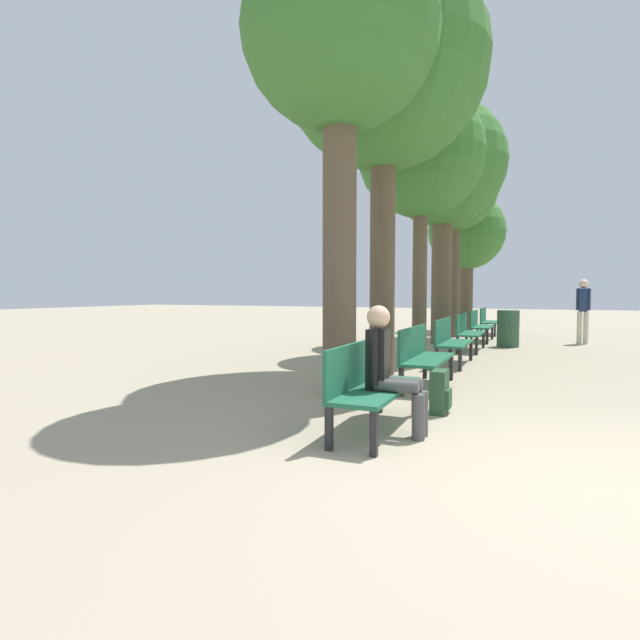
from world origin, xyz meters
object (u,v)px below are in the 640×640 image
(tree_row_0, at_px, (340,39))
(person_seated, at_px, (389,366))
(tree_row_4, at_px, (456,191))
(pedestrian_far, at_px, (583,307))
(bench_row_4, at_px, (479,324))
(tree_row_3, at_px, (443,166))
(bench_row_3, at_px, (467,330))
(tree_row_1, at_px, (384,68))
(tree_row_2, at_px, (421,156))
(bench_row_1, at_px, (422,353))
(bench_row_0, at_px, (368,381))
(backpack, at_px, (440,392))
(trash_bin, at_px, (508,329))
(tree_row_5, at_px, (467,234))
(bench_row_5, at_px, (487,319))
(bench_row_2, at_px, (450,339))

(tree_row_0, relative_size, person_seated, 4.82)
(tree_row_4, relative_size, pedestrian_far, 3.36)
(bench_row_4, xyz_separation_m, tree_row_3, (-0.86, -0.98, 4.15))
(bench_row_3, bearing_deg, tree_row_1, -102.20)
(tree_row_4, height_order, pedestrian_far, tree_row_4)
(tree_row_2, bearing_deg, tree_row_3, 90.00)
(tree_row_0, height_order, tree_row_2, tree_row_0)
(bench_row_1, height_order, tree_row_3, tree_row_3)
(bench_row_0, height_order, backpack, bench_row_0)
(tree_row_0, bearing_deg, trash_bin, 76.83)
(tree_row_4, xyz_separation_m, person_seated, (1.09, -10.97, -3.75))
(bench_row_0, xyz_separation_m, tree_row_5, (-0.86, 13.51, 2.92))
(bench_row_3, xyz_separation_m, bench_row_5, (0.00, 4.87, 0.00))
(tree_row_0, distance_m, person_seated, 4.31)
(bench_row_3, xyz_separation_m, trash_bin, (0.82, 1.29, -0.03))
(tree_row_4, height_order, backpack, tree_row_4)
(bench_row_1, bearing_deg, bench_row_5, 90.00)
(tree_row_3, height_order, person_seated, tree_row_3)
(bench_row_1, height_order, bench_row_4, same)
(bench_row_0, height_order, pedestrian_far, pedestrian_far)
(bench_row_2, xyz_separation_m, tree_row_0, (-0.86, -3.46, 4.06))
(bench_row_1, height_order, tree_row_1, tree_row_1)
(bench_row_1, xyz_separation_m, tree_row_5, (-0.86, 11.07, 2.92))
(person_seated, bearing_deg, tree_row_4, 95.67)
(bench_row_5, xyz_separation_m, trash_bin, (0.82, -3.58, -0.03))
(tree_row_5, bearing_deg, person_seated, -85.41)
(pedestrian_far, distance_m, trash_bin, 2.40)
(bench_row_3, distance_m, trash_bin, 1.53)
(bench_row_2, relative_size, tree_row_2, 0.28)
(bench_row_2, relative_size, person_seated, 1.27)
(tree_row_0, height_order, person_seated, tree_row_0)
(bench_row_1, relative_size, tree_row_0, 0.26)
(bench_row_2, bearing_deg, pedestrian_far, 63.92)
(bench_row_5, bearing_deg, bench_row_2, -90.00)
(bench_row_0, height_order, tree_row_5, tree_row_5)
(backpack, bearing_deg, tree_row_1, 120.43)
(bench_row_5, xyz_separation_m, tree_row_0, (-0.86, -10.76, 4.06))
(bench_row_1, distance_m, pedestrian_far, 8.14)
(bench_row_1, relative_size, tree_row_5, 0.33)
(bench_row_3, xyz_separation_m, tree_row_2, (-0.86, -1.16, 3.78))
(bench_row_4, height_order, tree_row_5, tree_row_5)
(bench_row_0, bearing_deg, tree_row_2, 97.95)
(bench_row_5, distance_m, tree_row_1, 9.94)
(bench_row_1, relative_size, tree_row_2, 0.28)
(bench_row_1, relative_size, tree_row_4, 0.27)
(bench_row_5, relative_size, tree_row_1, 0.23)
(tree_row_3, bearing_deg, tree_row_0, -90.00)
(bench_row_1, relative_size, bench_row_4, 1.00)
(tree_row_4, xyz_separation_m, pedestrian_far, (3.44, -0.77, -3.43))
(tree_row_1, distance_m, tree_row_4, 7.60)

